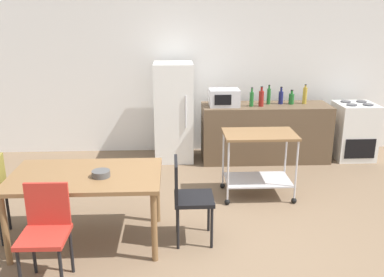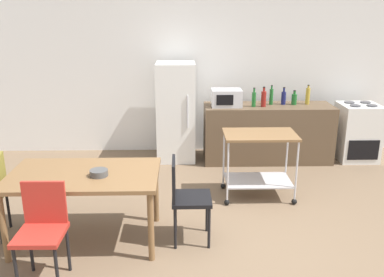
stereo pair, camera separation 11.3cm
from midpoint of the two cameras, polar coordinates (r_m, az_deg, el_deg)
ground_plane at (r=4.37m, az=4.46°, el=-14.79°), size 12.00×12.00×0.00m
back_wall at (r=6.94m, az=1.52°, el=10.09°), size 8.40×0.12×2.90m
kitchen_counter at (r=6.69m, az=9.53°, el=0.82°), size 2.00×0.64×0.90m
dining_table at (r=4.32m, az=-15.12°, el=-5.74°), size 1.50×0.90×0.75m
chair_red at (r=3.88m, az=-20.33°, el=-11.48°), size 0.41×0.41×0.89m
chair_black at (r=4.25m, az=-1.39°, el=-7.72°), size 0.40×0.40×0.89m
stove_oven at (r=7.15m, az=20.94°, el=0.98°), size 0.60×0.61×0.92m
refrigerator at (r=6.55m, az=-3.03°, el=3.64°), size 0.60×0.63×1.55m
kitchen_cart at (r=5.30m, az=8.58°, el=-2.12°), size 0.91×0.57×0.85m
microwave at (r=6.41m, az=3.95°, el=5.64°), size 0.46×0.35×0.26m
bottle_soda at (r=6.42m, az=7.71°, el=5.45°), size 0.06×0.06×0.29m
bottle_vinegar at (r=6.45m, az=9.03°, el=5.52°), size 0.08×0.08×0.31m
bottle_wine at (r=6.62m, az=10.05°, el=5.79°), size 0.06×0.06×0.31m
bottle_soy_sauce at (r=6.67m, az=11.67°, el=5.60°), size 0.07×0.07×0.27m
bottle_olive_oil at (r=6.70m, az=13.06°, el=5.40°), size 0.08×0.08×0.23m
bottle_hot_sauce at (r=6.78m, az=14.82°, el=5.78°), size 0.07×0.07×0.31m
fruit_bowl at (r=4.17m, az=-13.19°, el=-4.75°), size 0.18×0.18×0.06m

